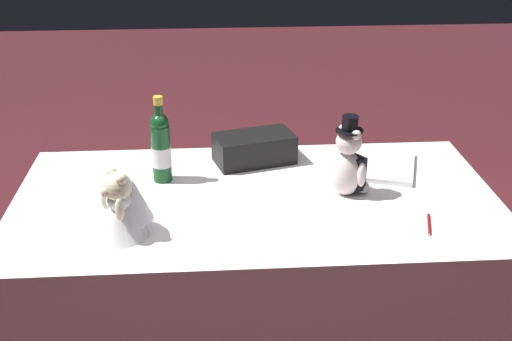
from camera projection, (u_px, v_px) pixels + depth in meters
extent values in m
cube|color=white|center=(256.00, 290.00, 2.43)|extent=(1.66, 0.89, 0.77)
ellipsoid|color=silver|center=(347.00, 174.00, 2.25)|extent=(0.10, 0.09, 0.16)
cube|color=black|center=(353.00, 171.00, 2.27)|extent=(0.08, 0.10, 0.12)
sphere|color=silver|center=(349.00, 142.00, 2.20)|extent=(0.09, 0.09, 0.09)
sphere|color=silver|center=(357.00, 141.00, 2.23)|extent=(0.04, 0.04, 0.04)
sphere|color=silver|center=(356.00, 135.00, 2.17)|extent=(0.03, 0.03, 0.03)
sphere|color=silver|center=(343.00, 129.00, 2.21)|extent=(0.03, 0.03, 0.03)
ellipsoid|color=silver|center=(362.00, 175.00, 2.22)|extent=(0.03, 0.03, 0.09)
ellipsoid|color=silver|center=(338.00, 164.00, 2.30)|extent=(0.03, 0.03, 0.09)
sphere|color=silver|center=(363.00, 187.00, 2.29)|extent=(0.04, 0.04, 0.04)
sphere|color=silver|center=(351.00, 181.00, 2.33)|extent=(0.04, 0.04, 0.04)
cylinder|color=black|center=(350.00, 131.00, 2.19)|extent=(0.09, 0.09, 0.01)
cylinder|color=black|center=(350.00, 123.00, 2.18)|extent=(0.05, 0.05, 0.05)
cone|color=white|center=(120.00, 217.00, 2.01)|extent=(0.17, 0.17, 0.13)
ellipsoid|color=white|center=(119.00, 201.00, 1.98)|extent=(0.08, 0.07, 0.06)
sphere|color=#EBE8BF|center=(117.00, 186.00, 1.96)|extent=(0.09, 0.09, 0.09)
sphere|color=#EBE8BF|center=(106.00, 191.00, 1.95)|extent=(0.04, 0.04, 0.04)
sphere|color=#EBE8BF|center=(111.00, 172.00, 1.97)|extent=(0.03, 0.03, 0.03)
sphere|color=#EBE8BF|center=(121.00, 179.00, 1.93)|extent=(0.03, 0.03, 0.03)
ellipsoid|color=#EBE8BF|center=(105.00, 199.00, 2.01)|extent=(0.03, 0.03, 0.07)
ellipsoid|color=#EBE8BF|center=(120.00, 210.00, 1.94)|extent=(0.03, 0.03, 0.07)
cone|color=white|center=(133.00, 199.00, 2.02)|extent=(0.18, 0.18, 0.14)
cylinder|color=#11451E|center=(161.00, 154.00, 2.35)|extent=(0.07, 0.07, 0.21)
sphere|color=#11451E|center=(159.00, 123.00, 2.30)|extent=(0.07, 0.07, 0.07)
cylinder|color=#11451E|center=(158.00, 109.00, 2.28)|extent=(0.03, 0.03, 0.08)
cylinder|color=gold|center=(158.00, 100.00, 2.26)|extent=(0.03, 0.03, 0.03)
cylinder|color=silver|center=(162.00, 156.00, 2.35)|extent=(0.07, 0.07, 0.07)
cylinder|color=maroon|center=(429.00, 224.00, 2.09)|extent=(0.04, 0.12, 0.01)
cone|color=silver|center=(430.00, 234.00, 2.03)|extent=(0.01, 0.02, 0.01)
cube|color=black|center=(254.00, 148.00, 2.52)|extent=(0.33, 0.23, 0.11)
cube|color=#B7B7BF|center=(258.00, 141.00, 2.59)|extent=(0.04, 0.02, 0.03)
cube|color=white|center=(384.00, 166.00, 2.48)|extent=(0.29, 0.34, 0.02)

